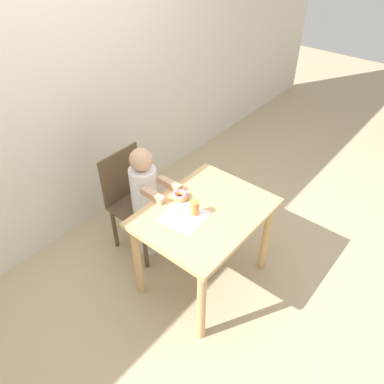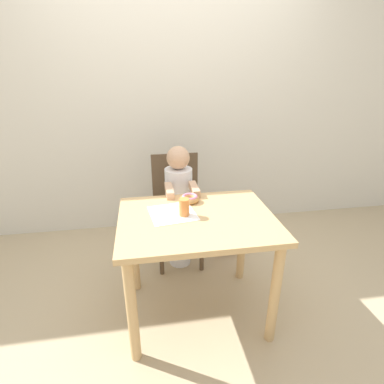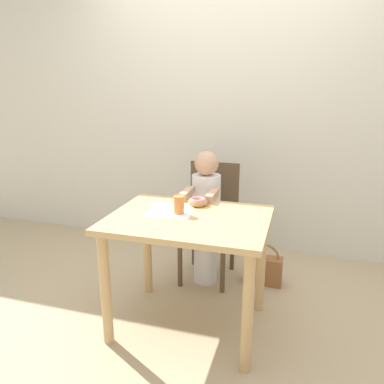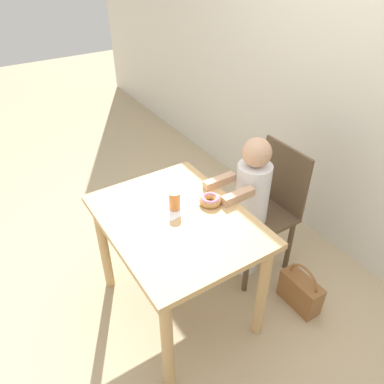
% 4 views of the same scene
% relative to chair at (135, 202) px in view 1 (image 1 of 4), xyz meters
% --- Properties ---
extents(ground_plane, '(12.00, 12.00, 0.00)m').
position_rel_chair_xyz_m(ground_plane, '(0.04, -0.69, -0.46)').
color(ground_plane, tan).
extents(wall_back, '(8.00, 0.05, 2.50)m').
position_rel_chair_xyz_m(wall_back, '(0.04, 0.62, 0.79)').
color(wall_back, silver).
rests_on(wall_back, ground_plane).
extents(dining_table, '(0.93, 0.72, 0.73)m').
position_rel_chair_xyz_m(dining_table, '(0.04, -0.69, 0.14)').
color(dining_table, tan).
rests_on(dining_table, ground_plane).
extents(chair, '(0.39, 0.44, 0.89)m').
position_rel_chair_xyz_m(chair, '(0.00, 0.00, 0.00)').
color(chair, brown).
rests_on(chair, ground_plane).
extents(child_figure, '(0.23, 0.40, 1.02)m').
position_rel_chair_xyz_m(child_figure, '(0.00, -0.13, 0.07)').
color(child_figure, white).
rests_on(child_figure, ground_plane).
extents(donut, '(0.13, 0.13, 0.05)m').
position_rel_chair_xyz_m(donut, '(0.03, -0.47, 0.29)').
color(donut, tan).
rests_on(donut, dining_table).
extents(napkin, '(0.31, 0.31, 0.00)m').
position_rel_chair_xyz_m(napkin, '(-0.10, -0.62, 0.27)').
color(napkin, white).
rests_on(napkin, dining_table).
extents(handbag, '(0.28, 0.12, 0.33)m').
position_rel_chair_xyz_m(handbag, '(0.44, -0.04, -0.34)').
color(handbag, brown).
rests_on(handbag, ground_plane).
extents(cup, '(0.06, 0.06, 0.11)m').
position_rel_chair_xyz_m(cup, '(-0.03, -0.66, 0.32)').
color(cup, orange).
rests_on(cup, dining_table).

